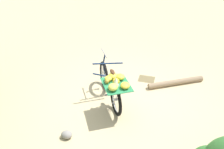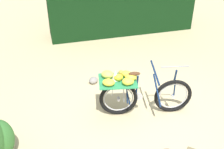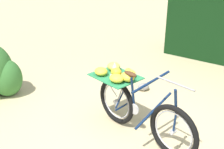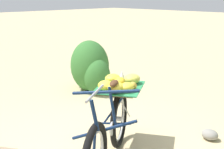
% 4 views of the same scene
% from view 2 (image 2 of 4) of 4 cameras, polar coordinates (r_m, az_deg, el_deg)
% --- Properties ---
extents(ground_plane, '(60.00, 60.00, 0.00)m').
position_cam_2_polar(ground_plane, '(5.41, 6.09, -8.81)').
color(ground_plane, '#C6B284').
extents(bicycle, '(1.19, 1.67, 1.03)m').
position_cam_2_polar(bicycle, '(5.19, 5.36, -3.45)').
color(bicycle, black).
rests_on(bicycle, ground_plane).
extents(path_stone, '(0.23, 0.19, 0.14)m').
position_cam_2_polar(path_stone, '(6.32, -3.85, -1.19)').
color(path_stone, gray).
rests_on(path_stone, ground_plane).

